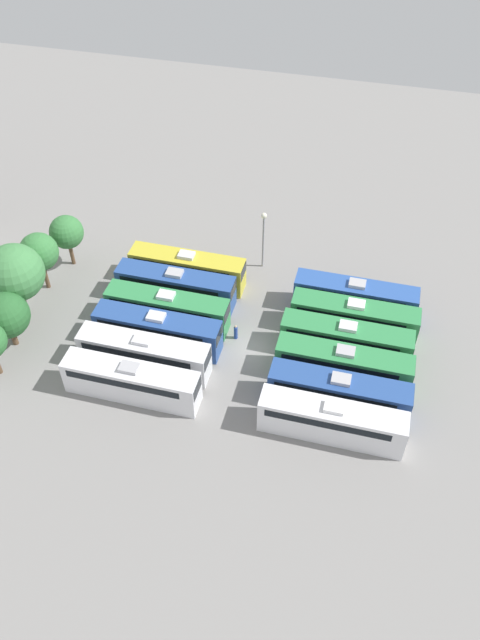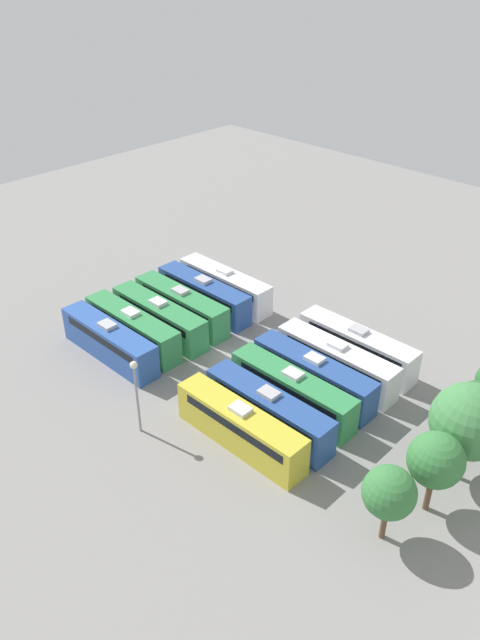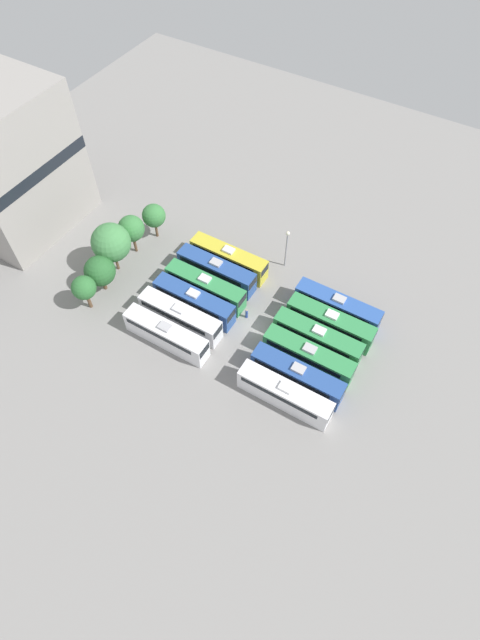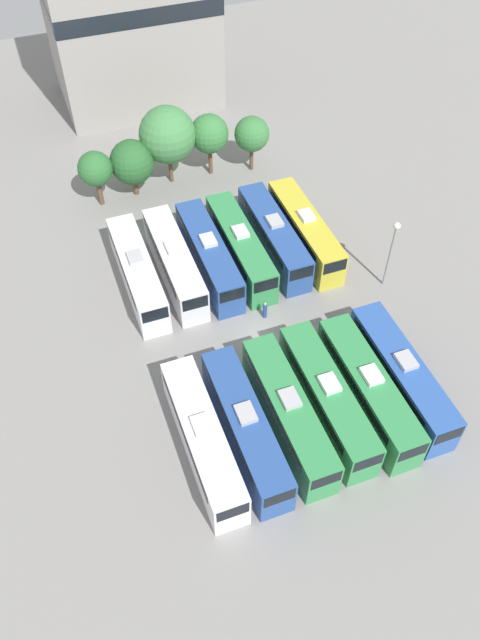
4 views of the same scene
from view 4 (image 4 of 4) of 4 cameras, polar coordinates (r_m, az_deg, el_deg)
name	(u,v)px [view 4 (image 4 of 4)]	position (r m, az deg, el deg)	size (l,w,h in m)	color
ground_plane	(260,334)	(50.66, 1.86, -1.29)	(123.13, 123.13, 0.00)	gray
bus_0	(203,438)	(42.92, -3.42, -10.74)	(2.45, 11.92, 3.75)	white
bus_1	(245,427)	(43.32, 0.50, -9.72)	(2.45, 11.92, 3.75)	#284C93
bus_2	(288,412)	(44.08, 4.42, -8.38)	(2.45, 11.92, 3.75)	#338C4C
bus_3	(327,397)	(45.06, 7.94, -7.01)	(2.45, 11.92, 3.75)	#338C4C
bus_4	(368,389)	(45.98, 11.60, -6.17)	(2.45, 11.92, 3.75)	#338C4C
bus_5	(401,375)	(47.29, 14.53, -4.85)	(2.45, 11.92, 3.75)	#2D56A8
bus_6	(137,272)	(53.59, -9.36, 4.36)	(2.45, 11.92, 3.75)	white
bus_7	(175,262)	(54.07, -6.00, 5.30)	(2.45, 11.92, 3.75)	silver
bus_8	(209,255)	(54.50, -2.86, 5.97)	(2.45, 11.92, 3.75)	#284C93
bus_9	(240,246)	(55.25, 0.03, 6.76)	(2.45, 11.92, 3.75)	#338C4C
bus_10	(274,236)	(56.38, 3.09, 7.70)	(2.45, 11.92, 3.75)	#284C93
bus_11	(305,230)	(57.19, 5.95, 8.18)	(2.45, 11.92, 3.75)	gold
worker_person	(265,310)	(51.36, 2.30, 0.89)	(0.36, 0.36, 1.66)	navy
light_pole	(393,243)	(52.77, 13.80, 6.85)	(0.60, 0.60, 6.83)	gray
tree_0	(95,169)	(62.02, -13.10, 13.29)	(3.32, 3.32, 5.75)	brown
tree_1	(132,162)	(62.90, -9.85, 14.02)	(4.33, 4.33, 5.88)	brown
tree_2	(167,135)	(63.28, -6.66, 16.46)	(5.54, 5.54, 8.14)	brown
tree_3	(209,134)	(64.58, -2.83, 16.62)	(3.88, 3.88, 6.54)	brown
tree_4	(252,134)	(65.31, 1.09, 16.62)	(3.54, 3.54, 5.93)	brown
depot_building	(128,5)	(76.86, -10.17, 26.51)	(17.71, 12.56, 21.07)	gray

